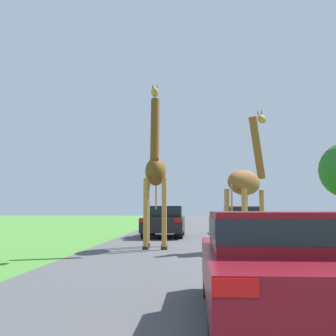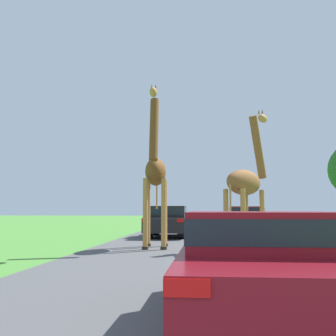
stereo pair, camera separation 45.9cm
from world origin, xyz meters
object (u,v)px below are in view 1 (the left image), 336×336
giraffe_companion (246,182)px  car_queue_right (241,219)px  car_queue_left (164,220)px  giraffe_near_road (155,173)px  car_lead_maroon (284,261)px

giraffe_companion → car_queue_right: giraffe_companion is taller
giraffe_companion → car_queue_left: 7.21m
giraffe_near_road → car_lead_maroon: (2.46, -9.18, -1.88)m
car_lead_maroon → car_queue_right: car_queue_right is taller
giraffe_near_road → car_queue_right: size_ratio=1.37×
giraffe_companion → car_queue_left: giraffe_companion is taller
giraffe_near_road → car_queue_left: bearing=-92.7°
car_queue_right → car_lead_maroon: bearing=-94.5°
giraffe_near_road → car_queue_left: (-0.13, 5.91, -1.81)m
giraffe_companion → car_lead_maroon: 8.95m
car_queue_right → car_queue_left: car_queue_left is taller
giraffe_near_road → giraffe_companion: (3.09, -0.38, -0.36)m
giraffe_near_road → car_queue_right: giraffe_near_road is taller
car_queue_right → car_queue_left: bearing=-139.8°
car_queue_left → car_lead_maroon: bearing=-80.3°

